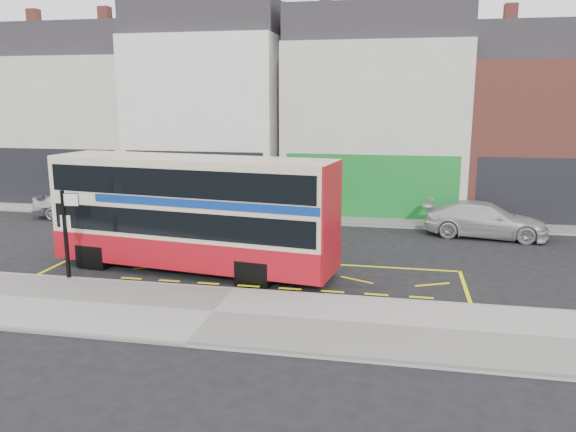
% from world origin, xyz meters
% --- Properties ---
extents(ground, '(120.00, 120.00, 0.00)m').
position_xyz_m(ground, '(0.00, 0.00, 0.00)').
color(ground, black).
rests_on(ground, ground).
extents(pavement, '(40.00, 4.00, 0.15)m').
position_xyz_m(pavement, '(0.00, -2.30, 0.07)').
color(pavement, '#989490').
rests_on(pavement, ground).
extents(kerb, '(40.00, 0.15, 0.15)m').
position_xyz_m(kerb, '(0.00, -0.38, 0.07)').
color(kerb, gray).
rests_on(kerb, ground).
extents(far_pavement, '(50.00, 3.00, 0.15)m').
position_xyz_m(far_pavement, '(0.00, 11.00, 0.07)').
color(far_pavement, '#989490').
rests_on(far_pavement, ground).
extents(road_markings, '(14.00, 3.40, 0.01)m').
position_xyz_m(road_markings, '(0.00, 1.60, 0.01)').
color(road_markings, yellow).
rests_on(road_markings, ground).
extents(terrace_far_left, '(8.00, 8.01, 10.80)m').
position_xyz_m(terrace_far_left, '(-13.50, 14.99, 4.82)').
color(terrace_far_left, silver).
rests_on(terrace_far_left, ground).
extents(terrace_left, '(8.00, 8.01, 11.80)m').
position_xyz_m(terrace_left, '(-5.50, 14.99, 5.32)').
color(terrace_left, white).
rests_on(terrace_left, ground).
extents(terrace_green_shop, '(9.00, 8.01, 11.30)m').
position_xyz_m(terrace_green_shop, '(3.50, 14.99, 5.07)').
color(terrace_green_shop, silver).
rests_on(terrace_green_shop, ground).
extents(terrace_right, '(9.00, 8.01, 10.30)m').
position_xyz_m(terrace_right, '(12.50, 14.99, 4.57)').
color(terrace_right, '#9B493E').
rests_on(terrace_right, ground).
extents(double_decker_bus, '(10.02, 3.56, 3.92)m').
position_xyz_m(double_decker_bus, '(-1.96, 1.56, 2.06)').
color(double_decker_bus, beige).
rests_on(double_decker_bus, ground).
extents(bus_stop_post, '(0.71, 0.13, 2.85)m').
position_xyz_m(bus_stop_post, '(-5.46, -0.39, 1.87)').
color(bus_stop_post, black).
rests_on(bus_stop_post, pavement).
extents(car_silver, '(4.70, 2.84, 1.50)m').
position_xyz_m(car_silver, '(-10.76, 9.03, 0.75)').
color(car_silver, '#B2B1B6').
rests_on(car_silver, ground).
extents(car_grey, '(3.95, 1.80, 1.26)m').
position_xyz_m(car_grey, '(-3.81, 9.75, 0.63)').
color(car_grey, '#43474B').
rests_on(car_grey, ground).
extents(car_white, '(5.33, 2.72, 1.48)m').
position_xyz_m(car_white, '(8.51, 8.62, 0.74)').
color(car_white, '#BDBDBD').
rests_on(car_white, ground).
extents(street_tree_left, '(2.74, 2.74, 5.91)m').
position_xyz_m(street_tree_left, '(-13.53, 12.04, 4.03)').
color(street_tree_left, '#311B15').
rests_on(street_tree_left, ground).
extents(street_tree_right, '(2.15, 2.15, 4.63)m').
position_xyz_m(street_tree_right, '(4.49, 12.15, 3.15)').
color(street_tree_right, '#311B15').
rests_on(street_tree_right, ground).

